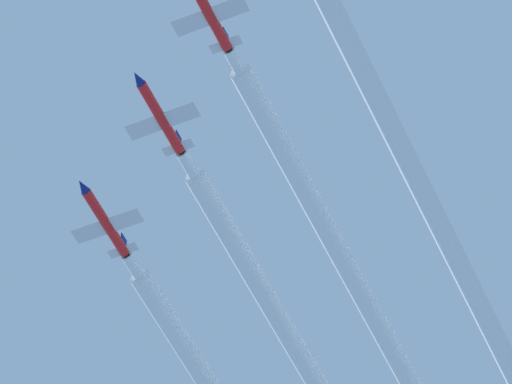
# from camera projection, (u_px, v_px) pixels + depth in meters

# --- Properties ---
(jet_second_echelon) EXTENTS (7.47, 10.88, 2.62)m
(jet_second_echelon) POSITION_uv_depth(u_px,v_px,m) (207.00, 10.00, 185.98)
(jet_second_echelon) COLOR red
(jet_third_echelon) EXTENTS (7.47, 10.88, 2.62)m
(jet_third_echelon) POSITION_uv_depth(u_px,v_px,m) (159.00, 115.00, 192.41)
(jet_third_echelon) COLOR red
(jet_fourth_echelon) EXTENTS (7.47, 10.88, 2.62)m
(jet_fourth_echelon) POSITION_uv_depth(u_px,v_px,m) (104.00, 220.00, 198.89)
(jet_fourth_echelon) COLOR red
(smoke_trail_lead) EXTENTS (2.27, 90.86, 2.27)m
(smoke_trail_lead) POSITION_uv_depth(u_px,v_px,m) (466.00, 279.00, 208.66)
(smoke_trail_lead) COLOR white
(smoke_trail_second_echelon) EXTENTS (2.27, 72.31, 2.27)m
(smoke_trail_second_echelon) POSITION_uv_depth(u_px,v_px,m) (369.00, 307.00, 209.47)
(smoke_trail_second_echelon) COLOR white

